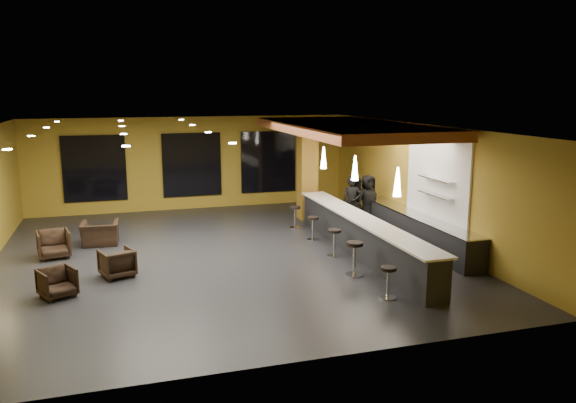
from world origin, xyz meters
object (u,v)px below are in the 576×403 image
object	(u,v)px
column	(307,170)
armchair_c	(54,244)
staff_c	(368,200)
armchair_b	(117,263)
armchair_d	(100,233)
bar_stool_1	(354,254)
bar_counter	(361,237)
bar_stool_4	(295,214)
bar_stool_0	(388,278)
pendant_2	(324,158)
pendant_1	(355,168)
staff_b	(358,202)
bar_stool_3	(313,225)
prep_counter	(416,230)
staff_a	(352,202)
bar_stool_2	(334,239)
armchair_a	(57,283)
pendant_0	(397,182)

from	to	relation	value
column	armchair_c	size ratio (longest dim) A/B	4.21
column	staff_c	distance (m)	2.42
armchair_b	armchair_d	bearing A→B (deg)	-100.86
bar_stool_1	bar_counter	bearing A→B (deg)	61.20
bar_stool_4	bar_stool_0	bearing A→B (deg)	-89.85
pendant_2	staff_c	size ratio (longest dim) A/B	0.41
bar_stool_1	column	bearing A→B (deg)	81.75
armchair_c	bar_stool_0	bearing A→B (deg)	-47.20
armchair_b	pendant_1	bearing A→B (deg)	165.40
staff_b	armchair_b	xyz separation A→B (m)	(-7.75, -3.14, -0.47)
pendant_2	bar_stool_3	world-z (taller)	pendant_2
prep_counter	staff_a	world-z (taller)	staff_a
bar_counter	staff_b	world-z (taller)	staff_b
staff_a	bar_stool_4	xyz separation A→B (m)	(-1.79, 0.54, -0.40)
staff_c	bar_stool_1	size ratio (longest dim) A/B	2.02
staff_a	bar_stool_1	xyz separation A→B (m)	(-1.86, -4.49, -0.32)
armchair_b	bar_stool_3	world-z (taller)	bar_stool_3
pendant_2	staff_c	xyz separation A→B (m)	(1.60, 0.01, -1.49)
bar_stool_1	bar_stool_3	xyz separation A→B (m)	(0.13, 3.44, -0.08)
staff_a	armchair_d	bearing A→B (deg)	-159.89
staff_c	bar_stool_2	world-z (taller)	staff_c
bar_counter	bar_stool_2	bearing A→B (deg)	178.89
prep_counter	armchair_d	xyz separation A→B (m)	(-8.94, 2.60, -0.09)
armchair_c	column	bearing A→B (deg)	6.30
prep_counter	armchair_a	distance (m)	9.87
staff_a	bar_stool_0	bearing A→B (deg)	-84.18
bar_counter	bar_stool_0	distance (m)	3.38
bar_counter	armchair_c	bearing A→B (deg)	165.44
pendant_2	bar_stool_4	xyz separation A→B (m)	(-0.83, 0.38, -1.89)
staff_b	bar_stool_4	world-z (taller)	staff_b
bar_counter	bar_stool_0	xyz separation A→B (m)	(-0.82, -3.28, -0.04)
armchair_b	bar_counter	bearing A→B (deg)	160.99
armchair_c	staff_c	bearing A→B (deg)	-5.44
bar_counter	staff_b	distance (m)	3.37
armchair_c	bar_stool_2	distance (m)	7.63
staff_b	bar_stool_0	xyz separation A→B (m)	(-2.09, -6.38, -0.36)
bar_counter	armchair_c	size ratio (longest dim) A/B	9.62
armchair_b	bar_stool_1	size ratio (longest dim) A/B	0.90
staff_a	staff_c	world-z (taller)	same
pendant_0	staff_c	xyz separation A→B (m)	(1.60, 5.01, -1.49)
column	staff_b	world-z (taller)	column
bar_stool_3	armchair_b	bearing A→B (deg)	-162.28
pendant_0	bar_stool_1	world-z (taller)	pendant_0
armchair_b	bar_stool_4	bearing A→B (deg)	-168.11
staff_b	bar_stool_0	distance (m)	6.73
pendant_1	staff_a	bearing A→B (deg)	67.86
pendant_0	staff_a	distance (m)	5.16
prep_counter	pendant_0	size ratio (longest dim) A/B	8.57
pendant_1	bar_stool_3	world-z (taller)	pendant_1
bar_stool_1	bar_stool_2	distance (m)	1.67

